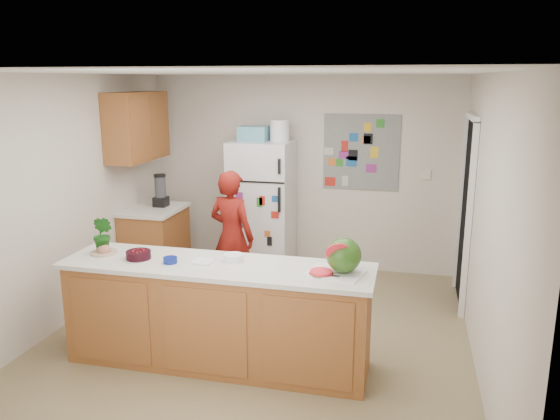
% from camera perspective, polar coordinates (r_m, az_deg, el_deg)
% --- Properties ---
extents(floor, '(4.00, 4.50, 0.02)m').
position_cam_1_polar(floor, '(5.42, -2.51, -13.43)').
color(floor, brown).
rests_on(floor, ground).
extents(wall_back, '(4.00, 0.02, 2.50)m').
position_cam_1_polar(wall_back, '(7.13, 2.39, 3.85)').
color(wall_back, beige).
rests_on(wall_back, ground).
extents(wall_left, '(0.02, 4.50, 2.50)m').
position_cam_1_polar(wall_left, '(5.85, -21.92, 0.75)').
color(wall_left, beige).
rests_on(wall_left, ground).
extents(wall_right, '(0.02, 4.50, 2.50)m').
position_cam_1_polar(wall_right, '(4.84, 20.89, -1.69)').
color(wall_right, beige).
rests_on(wall_right, ground).
extents(ceiling, '(4.00, 4.50, 0.02)m').
position_cam_1_polar(ceiling, '(4.83, -2.82, 14.28)').
color(ceiling, white).
rests_on(ceiling, wall_back).
extents(doorway, '(0.03, 0.85, 2.04)m').
position_cam_1_polar(doorway, '(6.29, 18.92, -0.33)').
color(doorway, black).
rests_on(doorway, ground).
extents(peninsula_base, '(2.60, 0.62, 0.88)m').
position_cam_1_polar(peninsula_base, '(4.85, -6.53, -10.96)').
color(peninsula_base, brown).
rests_on(peninsula_base, floor).
extents(peninsula_top, '(2.68, 0.70, 0.04)m').
position_cam_1_polar(peninsula_top, '(4.68, -6.68, -5.83)').
color(peninsula_top, silver).
rests_on(peninsula_top, peninsula_base).
extents(side_counter_base, '(0.60, 0.80, 0.86)m').
position_cam_1_polar(side_counter_base, '(7.01, -12.86, -3.54)').
color(side_counter_base, brown).
rests_on(side_counter_base, floor).
extents(side_counter_top, '(0.64, 0.84, 0.04)m').
position_cam_1_polar(side_counter_top, '(6.90, -13.06, 0.04)').
color(side_counter_top, silver).
rests_on(side_counter_top, side_counter_base).
extents(upper_cabinets, '(0.35, 1.00, 0.80)m').
position_cam_1_polar(upper_cabinets, '(6.76, -14.71, 8.45)').
color(upper_cabinets, brown).
rests_on(upper_cabinets, wall_left).
extents(refrigerator, '(0.75, 0.70, 1.70)m').
position_cam_1_polar(refrigerator, '(6.95, -1.89, 0.24)').
color(refrigerator, silver).
rests_on(refrigerator, floor).
extents(fridge_top_bin, '(0.35, 0.28, 0.18)m').
position_cam_1_polar(fridge_top_bin, '(6.82, -2.77, 7.99)').
color(fridge_top_bin, '#5999B2').
rests_on(fridge_top_bin, refrigerator).
extents(photo_collage, '(0.95, 0.01, 0.95)m').
position_cam_1_polar(photo_collage, '(6.96, 8.48, 5.98)').
color(photo_collage, slate).
rests_on(photo_collage, wall_back).
extents(person, '(0.62, 0.49, 1.49)m').
position_cam_1_polar(person, '(6.07, -5.05, -2.79)').
color(person, maroon).
rests_on(person, floor).
extents(blender_appliance, '(0.14, 0.14, 0.38)m').
position_cam_1_polar(blender_appliance, '(6.93, -12.38, 1.91)').
color(blender_appliance, black).
rests_on(blender_appliance, side_counter_top).
extents(cutting_board, '(0.50, 0.42, 0.01)m').
position_cam_1_polar(cutting_board, '(4.44, 5.81, -6.56)').
color(cutting_board, white).
rests_on(cutting_board, peninsula_top).
extents(watermelon, '(0.28, 0.28, 0.28)m').
position_cam_1_polar(watermelon, '(4.40, 6.67, -4.72)').
color(watermelon, '#255816').
rests_on(watermelon, cutting_board).
extents(watermelon_slice, '(0.19, 0.19, 0.02)m').
position_cam_1_polar(watermelon_slice, '(4.40, 4.32, -6.47)').
color(watermelon_slice, red).
rests_on(watermelon_slice, cutting_board).
extents(cherry_bowl, '(0.24, 0.24, 0.07)m').
position_cam_1_polar(cherry_bowl, '(4.92, -14.57, -4.55)').
color(cherry_bowl, black).
rests_on(cherry_bowl, peninsula_top).
extents(white_bowl, '(0.19, 0.19, 0.06)m').
position_cam_1_polar(white_bowl, '(4.72, -4.89, -4.97)').
color(white_bowl, white).
rests_on(white_bowl, peninsula_top).
extents(cobalt_bowl, '(0.15, 0.15, 0.05)m').
position_cam_1_polar(cobalt_bowl, '(4.75, -11.40, -5.15)').
color(cobalt_bowl, navy).
rests_on(cobalt_bowl, peninsula_top).
extents(plate, '(0.28, 0.28, 0.02)m').
position_cam_1_polar(plate, '(5.16, -17.89, -4.26)').
color(plate, beige).
rests_on(plate, peninsula_top).
extents(paper_towel, '(0.18, 0.16, 0.02)m').
position_cam_1_polar(paper_towel, '(4.71, -8.03, -5.36)').
color(paper_towel, white).
rests_on(paper_towel, peninsula_top).
extents(keys, '(0.10, 0.05, 0.01)m').
position_cam_1_polar(keys, '(4.36, 5.67, -6.94)').
color(keys, gray).
rests_on(keys, peninsula_top).
extents(potted_plant, '(0.22, 0.20, 0.34)m').
position_cam_1_polar(potted_plant, '(5.13, -18.00, -2.45)').
color(potted_plant, '#103E15').
rests_on(potted_plant, peninsula_top).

